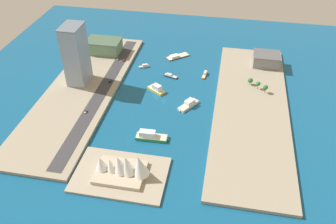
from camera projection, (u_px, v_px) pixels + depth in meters
name	position (u px, v px, depth m)	size (l,w,h in m)	color
ground_plane	(164.00, 100.00, 354.93)	(440.00, 440.00, 0.00)	#145684
quay_west	(251.00, 109.00, 341.32)	(70.00, 240.00, 3.07)	#9E937F
quay_east	(82.00, 90.00, 366.67)	(70.00, 240.00, 3.07)	#9E937F
peninsula_point	(121.00, 174.00, 274.93)	(71.97, 48.56, 2.00)	#A89E89
road_strip	(102.00, 91.00, 362.48)	(12.86, 228.00, 0.15)	#38383D
barge_flat_brown	(177.00, 56.00, 424.25)	(27.80, 25.29, 3.47)	brown
yacht_sleek_gray	(144.00, 66.00, 405.60)	(12.79, 8.22, 3.74)	#999EA3
patrol_launch_navy	(170.00, 76.00, 389.19)	(16.73, 8.93, 3.21)	#1E284C
ferry_yellow_fast	(156.00, 89.00, 366.09)	(20.98, 17.73, 7.84)	yellow
ferry_white_commuter	(189.00, 104.00, 345.64)	(19.30, 24.24, 6.50)	silver
ferry_green_doubledeck	(150.00, 136.00, 307.65)	(30.04, 9.88, 8.08)	#2D8C4C
water_taxi_orange	(205.00, 74.00, 391.20)	(5.29, 16.31, 3.94)	orange
tower_tall_glass	(76.00, 55.00, 358.42)	(19.65, 27.58, 62.74)	#8C9EB2
warehouse_low_gray	(266.00, 59.00, 401.58)	(29.82, 25.41, 13.18)	gray
terminal_long_green	(104.00, 46.00, 424.65)	(40.66, 26.40, 15.59)	slate
sedan_silver	(118.00, 59.00, 413.13)	(2.11, 5.17, 1.70)	black
suv_black	(110.00, 81.00, 375.62)	(2.10, 4.77, 1.52)	black
van_white	(86.00, 111.00, 333.78)	(2.08, 4.33, 1.64)	black
pickup_red	(124.00, 61.00, 410.52)	(1.96, 4.57, 1.75)	black
traffic_light_waterfront	(117.00, 73.00, 381.77)	(0.36, 0.36, 6.50)	black
opera_landmark	(123.00, 167.00, 268.97)	(43.91, 29.49, 21.35)	#BCAD93
park_tree_cluster	(257.00, 84.00, 363.30)	(20.05, 17.78, 8.88)	brown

